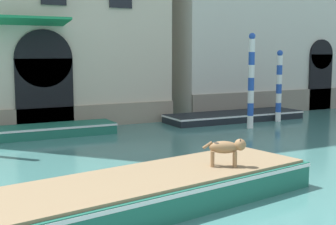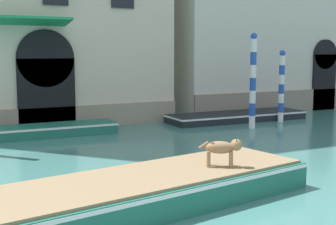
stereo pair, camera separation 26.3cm
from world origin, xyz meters
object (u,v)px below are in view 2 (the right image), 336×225
dog_on_deck (223,148)px  boat_moored_near_palazzo (50,130)px  boat_moored_far (237,116)px  mooring_pole_0 (281,86)px  mooring_pole_4 (253,81)px  boat_foreground (139,191)px

dog_on_deck → boat_moored_near_palazzo: 9.68m
boat_moored_far → mooring_pole_0: size_ratio=2.06×
mooring_pole_4 → mooring_pole_0: bearing=22.4°
boat_foreground → dog_on_deck: size_ratio=9.66×
boat_moored_near_palazzo → boat_moored_far: size_ratio=0.76×
boat_moored_near_palazzo → boat_moored_far: 8.96m
dog_on_deck → mooring_pole_0: bearing=76.1°
boat_moored_near_palazzo → mooring_pole_0: (10.62, -1.07, 1.46)m
boat_moored_far → mooring_pole_0: mooring_pole_0 is taller
boat_foreground → boat_moored_near_palazzo: boat_foreground is taller
boat_moored_far → mooring_pole_4: bearing=-107.9°
boat_moored_near_palazzo → mooring_pole_4: (8.22, -2.06, 1.82)m
boat_moored_near_palazzo → mooring_pole_4: size_ratio=1.28×
boat_foreground → dog_on_deck: 2.19m
boat_foreground → boat_moored_near_palazzo: bearing=79.1°
mooring_pole_0 → boat_moored_far: bearing=144.5°
dog_on_deck → mooring_pole_4: mooring_pole_4 is taller
boat_moored_far → mooring_pole_4: (-0.74, -2.18, 1.85)m
boat_moored_near_palazzo → mooring_pole_4: mooring_pole_4 is taller
dog_on_deck → boat_foreground: bearing=-149.4°
dog_on_deck → boat_moored_far: size_ratio=0.13×
mooring_pole_4 → dog_on_deck: bearing=-130.7°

